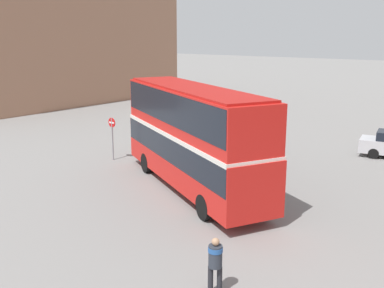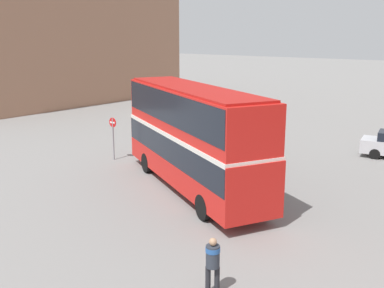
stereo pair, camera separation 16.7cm
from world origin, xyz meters
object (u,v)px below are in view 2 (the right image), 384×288
at_px(parked_car_kerb_far, 224,108).
at_px(double_decker_bus, 192,132).
at_px(pedestrian_foreground, 213,260).
at_px(no_entry_sign, 113,132).

bearing_deg(parked_car_kerb_far, double_decker_bus, 134.12).
height_order(pedestrian_foreground, no_entry_sign, no_entry_sign).
bearing_deg(double_decker_bus, pedestrian_foreground, -20.66).
relative_size(double_decker_bus, parked_car_kerb_far, 2.44).
relative_size(double_decker_bus, no_entry_sign, 4.44).
height_order(double_decker_bus, pedestrian_foreground, double_decker_bus).
height_order(double_decker_bus, no_entry_sign, double_decker_bus).
height_order(double_decker_bus, parked_car_kerb_far, double_decker_bus).
xyz_separation_m(parked_car_kerb_far, no_entry_sign, (3.39, -16.18, 0.96)).
distance_m(pedestrian_foreground, no_entry_sign, 15.25).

